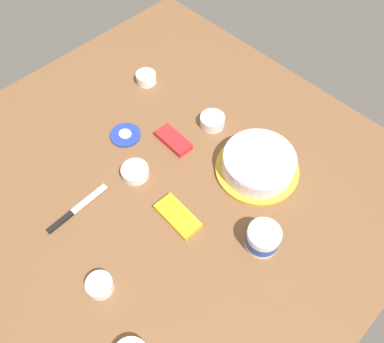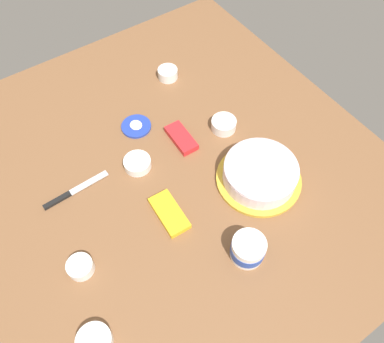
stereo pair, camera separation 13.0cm
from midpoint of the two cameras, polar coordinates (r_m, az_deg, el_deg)
The scene contains 11 objects.
ground_plane at distance 1.34m, azimuth -8.05°, elevation -1.59°, with size 1.54×1.54×0.00m, color brown.
frosted_cake at distance 1.32m, azimuth 7.04°, elevation 1.02°, with size 0.29×0.29×0.09m.
frosting_tub at distance 1.19m, azimuth 7.35°, elevation -9.98°, with size 0.10×0.10×0.08m.
frosting_tub_lid at distance 1.47m, azimuth -12.36°, elevation 5.14°, with size 0.11×0.11×0.02m.
spreading_knife at distance 1.34m, azimuth -19.98°, elevation -5.92°, with size 0.03×0.24×0.01m.
sprinkle_bowl_yellow at distance 1.46m, azimuth 0.47°, elevation 7.35°, with size 0.09×0.09×0.04m.
sprinkle_bowl_green at distance 1.20m, azimuth -16.66°, elevation -16.05°, with size 0.08×0.08×0.04m.
sprinkle_bowl_orange at distance 1.64m, azimuth -9.13°, elevation 13.38°, with size 0.08×0.08×0.04m.
sprinkle_bowl_blue at distance 1.35m, azimuth -11.17°, elevation -0.22°, with size 0.10×0.10×0.03m.
candy_box_lower at distance 1.25m, azimuth -5.14°, elevation -6.83°, with size 0.16×0.07×0.02m, color yellow.
candy_box_upper at distance 1.42m, azimuth -5.41°, elevation 4.45°, with size 0.14×0.06×0.02m, color red.
Camera 1 is at (0.59, -0.41, 1.12)m, focal length 36.08 mm.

